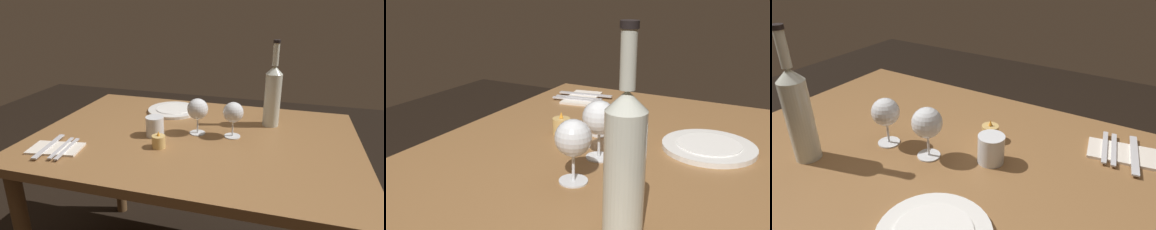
# 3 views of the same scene
# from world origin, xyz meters

# --- Properties ---
(dining_table) EXTENTS (1.30, 0.90, 0.74)m
(dining_table) POSITION_xyz_m (0.00, 0.00, 0.65)
(dining_table) COLOR olive
(dining_table) RESTS_ON ground
(wine_glass_left) EXTENTS (0.09, 0.09, 0.15)m
(wine_glass_left) POSITION_xyz_m (-0.01, -0.03, 0.84)
(wine_glass_left) COLOR white
(wine_glass_left) RESTS_ON dining_table
(wine_glass_right) EXTENTS (0.08, 0.08, 0.15)m
(wine_glass_right) POSITION_xyz_m (-0.15, -0.03, 0.84)
(wine_glass_right) COLOR white
(wine_glass_right) RESTS_ON dining_table
(wine_bottle) EXTENTS (0.07, 0.07, 0.37)m
(wine_bottle) POSITION_xyz_m (-0.29, -0.21, 0.88)
(wine_bottle) COLOR silver
(wine_bottle) RESTS_ON dining_table
(water_tumbler) EXTENTS (0.07, 0.07, 0.08)m
(water_tumbler) POSITION_xyz_m (0.16, 0.04, 0.78)
(water_tumbler) COLOR white
(water_tumbler) RESTS_ON dining_table
(votive_candle) EXTENTS (0.05, 0.05, 0.07)m
(votive_candle) POSITION_xyz_m (0.10, 0.15, 0.76)
(votive_candle) COLOR #DBB266
(votive_candle) RESTS_ON dining_table
(dinner_plate) EXTENTS (0.25, 0.25, 0.02)m
(dinner_plate) POSITION_xyz_m (0.18, -0.26, 0.75)
(dinner_plate) COLOR white
(dinner_plate) RESTS_ON dining_table
(folded_napkin) EXTENTS (0.21, 0.14, 0.01)m
(folded_napkin) POSITION_xyz_m (0.46, 0.27, 0.74)
(folded_napkin) COLOR silver
(folded_napkin) RESTS_ON dining_table
(fork_inner) EXTENTS (0.04, 0.18, 0.00)m
(fork_inner) POSITION_xyz_m (0.44, 0.27, 0.75)
(fork_inner) COLOR silver
(fork_inner) RESTS_ON folded_napkin
(fork_outer) EXTENTS (0.04, 0.18, 0.00)m
(fork_outer) POSITION_xyz_m (0.41, 0.27, 0.75)
(fork_outer) COLOR silver
(fork_outer) RESTS_ON folded_napkin
(table_knife) EXTENTS (0.05, 0.21, 0.00)m
(table_knife) POSITION_xyz_m (0.49, 0.27, 0.75)
(table_knife) COLOR silver
(table_knife) RESTS_ON folded_napkin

